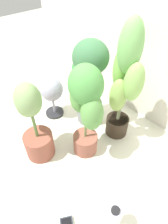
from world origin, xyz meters
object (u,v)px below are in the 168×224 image
at_px(hygrometer_box, 67,224).
at_px(nutrient_bottle, 113,219).
at_px(potted_plant_front_left, 34,123).
at_px(floor_fan, 52,91).
at_px(potted_plant_back_left, 89,76).
at_px(potted_plant_center, 86,107).
at_px(potted_plant_back_center, 124,84).

height_order(hygrometer_box, nutrient_bottle, nutrient_bottle).
distance_m(potted_plant_front_left, floor_fan, 0.47).
bearing_deg(nutrient_bottle, potted_plant_back_left, 144.78).
distance_m(potted_plant_back_left, hygrometer_box, 1.08).
height_order(potted_plant_front_left, floor_fan, potted_plant_front_left).
bearing_deg(potted_plant_back_left, floor_fan, -141.80).
distance_m(floor_fan, nutrient_bottle, 1.14).
height_order(potted_plant_center, nutrient_bottle, potted_plant_center).
bearing_deg(potted_plant_back_left, nutrient_bottle, -35.22).
bearing_deg(potted_plant_back_left, potted_plant_back_center, 8.83).
height_order(potted_plant_back_center, floor_fan, potted_plant_back_center).
relative_size(potted_plant_center, potted_plant_back_left, 1.00).
bearing_deg(nutrient_bottle, potted_plant_front_left, -179.39).
xyz_separation_m(hygrometer_box, floor_fan, (-0.88, 0.55, 0.27)).
xyz_separation_m(potted_plant_front_left, nutrient_bottle, (0.78, 0.01, -0.21)).
bearing_deg(potted_plant_front_left, potted_plant_back_left, 92.05).
height_order(potted_plant_back_left, floor_fan, potted_plant_back_left).
xyz_separation_m(potted_plant_back_left, nutrient_bottle, (0.80, -0.57, -0.35)).
xyz_separation_m(potted_plant_center, floor_fan, (-0.54, 0.07, -0.20)).
distance_m(potted_plant_back_center, potted_plant_front_left, 0.72).
distance_m(potted_plant_back_center, potted_plant_back_left, 0.33).
bearing_deg(floor_fan, nutrient_bottle, 55.25).
xyz_separation_m(potted_plant_center, potted_plant_back_left, (-0.27, 0.29, -0.01)).
xyz_separation_m(floor_fan, nutrient_bottle, (1.07, -0.35, -0.15)).
bearing_deg(hygrometer_box, nutrient_bottle, -104.07).
bearing_deg(floor_fan, potted_plant_back_center, 97.45).
height_order(potted_plant_back_center, potted_plant_front_left, potted_plant_back_center).
xyz_separation_m(potted_plant_back_left, floor_fan, (-0.27, -0.21, -0.20)).
bearing_deg(potted_plant_front_left, potted_plant_back_center, 64.54).
height_order(potted_plant_front_left, nutrient_bottle, potted_plant_front_left).
height_order(potted_plant_back_center, hygrometer_box, potted_plant_back_center).
xyz_separation_m(potted_plant_center, nutrient_bottle, (0.53, -0.28, -0.36)).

